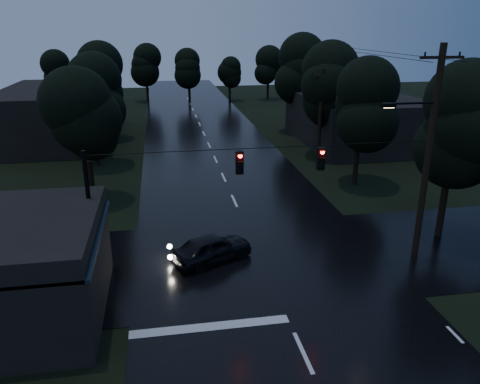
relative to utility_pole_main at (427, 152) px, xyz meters
name	(u,v)px	position (x,y,z in m)	size (l,w,h in m)	color
main_road	(215,160)	(-7.41, 19.00, -5.26)	(12.00, 120.00, 0.02)	black
cross_street	(260,259)	(-7.41, 1.00, -5.26)	(60.00, 9.00, 0.02)	black
building_far_right	(356,119)	(6.59, 23.00, -3.06)	(10.00, 14.00, 4.40)	black
building_far_left	(60,114)	(-21.41, 29.00, -2.76)	(10.00, 16.00, 5.00)	black
utility_pole_main	(427,152)	(0.00, 0.00, 0.00)	(3.50, 0.30, 10.00)	black
utility_pole_far	(320,115)	(0.89, 17.00, -1.38)	(2.00, 0.30, 7.50)	black
anchor_pole_left	(91,220)	(-14.91, 0.00, -2.26)	(0.18, 0.18, 6.00)	black
span_signals	(280,160)	(-6.85, -0.01, -0.01)	(15.00, 0.37, 1.12)	black
tree_corner_near	(455,125)	(2.59, 2.00, 0.74)	(4.48, 4.48, 9.44)	black
tree_left_a	(84,119)	(-16.41, 11.00, -0.02)	(3.92, 3.92, 8.26)	black
tree_left_b	(90,95)	(-17.01, 19.00, 0.36)	(4.20, 4.20, 8.85)	black
tree_left_c	(97,77)	(-17.61, 29.00, 0.74)	(4.48, 4.48, 9.44)	black
tree_right_a	(361,105)	(1.59, 11.00, 0.36)	(4.20, 4.20, 8.85)	black
tree_right_b	(329,85)	(2.19, 19.00, 0.74)	(4.48, 4.48, 9.44)	black
tree_right_c	(301,69)	(2.79, 29.00, 1.11)	(4.76, 4.76, 10.03)	black
car	(212,248)	(-9.74, 1.22, -4.59)	(1.59, 3.95, 1.35)	black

